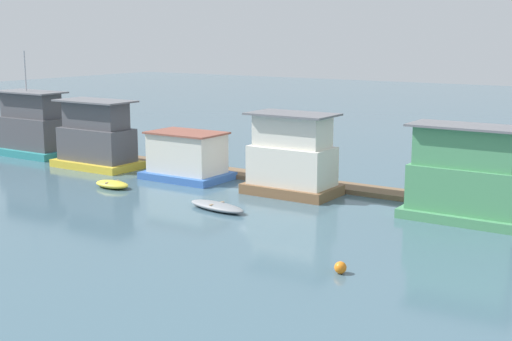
# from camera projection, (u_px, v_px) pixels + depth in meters

# --- Properties ---
(ground_plane) EXTENTS (200.00, 200.00, 0.00)m
(ground_plane) POSITION_uv_depth(u_px,v_px,m) (265.00, 190.00, 45.13)
(ground_plane) COLOR #426070
(dock_walkway) EXTENTS (59.60, 2.13, 0.30)m
(dock_walkway) POSITION_uv_depth(u_px,v_px,m) (287.00, 180.00, 47.35)
(dock_walkway) COLOR brown
(dock_walkway) RESTS_ON ground_plane
(houseboat_teal) EXTENTS (6.52, 3.31, 8.38)m
(houseboat_teal) POSITION_uv_depth(u_px,v_px,m) (32.00, 127.00, 57.28)
(houseboat_teal) COLOR teal
(houseboat_teal) RESTS_ON ground_plane
(houseboat_yellow) EXTENTS (6.45, 3.50, 4.97)m
(houseboat_yellow) POSITION_uv_depth(u_px,v_px,m) (97.00, 138.00, 52.16)
(houseboat_yellow) COLOR gold
(houseboat_yellow) RESTS_ON ground_plane
(houseboat_blue) EXTENTS (5.67, 3.83, 3.22)m
(houseboat_blue) POSITION_uv_depth(u_px,v_px,m) (187.00, 157.00, 48.16)
(houseboat_blue) COLOR #3866B7
(houseboat_blue) RESTS_ON ground_plane
(houseboat_brown) EXTENTS (5.63, 3.36, 5.01)m
(houseboat_brown) POSITION_uv_depth(u_px,v_px,m) (292.00, 158.00, 43.45)
(houseboat_brown) COLOR brown
(houseboat_brown) RESTS_ON ground_plane
(houseboat_green) EXTENTS (6.38, 3.21, 5.07)m
(houseboat_green) POSITION_uv_depth(u_px,v_px,m) (465.00, 178.00, 37.39)
(houseboat_green) COLOR #4C9360
(houseboat_green) RESTS_ON ground_plane
(dinghy_yellow) EXTENTS (2.66, 1.43, 0.46)m
(dinghy_yellow) POSITION_uv_depth(u_px,v_px,m) (112.00, 184.00, 45.60)
(dinghy_yellow) COLOR yellow
(dinghy_yellow) RESTS_ON ground_plane
(dinghy_grey) EXTENTS (4.10, 1.83, 0.43)m
(dinghy_grey) POSITION_uv_depth(u_px,v_px,m) (217.00, 206.00, 39.91)
(dinghy_grey) COLOR gray
(dinghy_grey) RESTS_ON ground_plane
(mooring_post_near_left) EXTENTS (0.27, 0.27, 1.66)m
(mooring_post_near_left) POSITION_uv_depth(u_px,v_px,m) (412.00, 190.00, 41.16)
(mooring_post_near_left) COLOR brown
(mooring_post_near_left) RESTS_ON ground_plane
(mooring_post_far_left) EXTENTS (0.25, 0.25, 2.14)m
(mooring_post_far_left) POSITION_uv_depth(u_px,v_px,m) (172.00, 157.00, 50.84)
(mooring_post_far_left) COLOR brown
(mooring_post_far_left) RESTS_ON ground_plane
(mooring_post_centre) EXTENTS (0.25, 0.25, 1.72)m
(mooring_post_centre) POSITION_uv_depth(u_px,v_px,m) (259.00, 170.00, 46.90)
(mooring_post_centre) COLOR brown
(mooring_post_centre) RESTS_ON ground_plane
(buoy_orange) EXTENTS (0.51, 0.51, 0.51)m
(buoy_orange) POSITION_uv_depth(u_px,v_px,m) (340.00, 268.00, 29.38)
(buoy_orange) COLOR orange
(buoy_orange) RESTS_ON ground_plane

